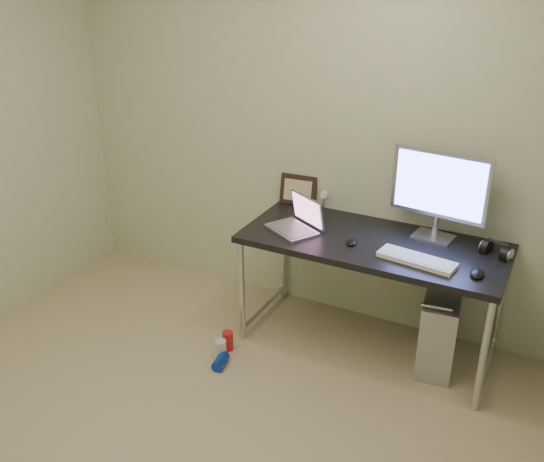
% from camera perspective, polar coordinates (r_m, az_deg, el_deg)
% --- Properties ---
extents(floor, '(3.50, 3.50, 0.00)m').
position_cam_1_polar(floor, '(3.31, -11.08, -20.16)').
color(floor, tan).
rests_on(floor, ground).
extents(wall_back, '(3.50, 0.02, 2.50)m').
position_cam_1_polar(wall_back, '(4.00, 2.96, 9.30)').
color(wall_back, beige).
rests_on(wall_back, ground).
extents(desk, '(1.56, 0.68, 0.75)m').
position_cam_1_polar(desk, '(3.70, 9.42, -2.00)').
color(desk, black).
rests_on(desk, ground).
extents(tower_computer, '(0.26, 0.49, 0.52)m').
position_cam_1_polar(tower_computer, '(3.84, 15.48, -8.88)').
color(tower_computer, silver).
rests_on(tower_computer, ground).
extents(cable_a, '(0.01, 0.16, 0.69)m').
position_cam_1_polar(cable_a, '(4.00, 15.91, -4.90)').
color(cable_a, black).
rests_on(cable_a, ground).
extents(cable_b, '(0.02, 0.11, 0.71)m').
position_cam_1_polar(cable_b, '(3.98, 17.08, -5.54)').
color(cable_b, black).
rests_on(cable_b, ground).
extents(can_red, '(0.09, 0.09, 0.13)m').
position_cam_1_polar(can_red, '(3.93, -4.18, -10.26)').
color(can_red, red).
rests_on(can_red, ground).
extents(can_white, '(0.08, 0.08, 0.13)m').
position_cam_1_polar(can_white, '(3.85, -4.85, -11.07)').
color(can_white, silver).
rests_on(can_white, ground).
extents(can_blue, '(0.09, 0.14, 0.07)m').
position_cam_1_polar(can_blue, '(3.80, -4.87, -12.14)').
color(can_blue, '#0E2DA5').
rests_on(can_blue, ground).
extents(laptop, '(0.39, 0.36, 0.21)m').
position_cam_1_polar(laptop, '(3.74, 2.43, 0.83)').
color(laptop, '#B5B5BC').
rests_on(laptop, desk).
extents(monitor, '(0.58, 0.20, 0.54)m').
position_cam_1_polar(monitor, '(3.66, 15.49, 3.88)').
color(monitor, '#B5B5BC').
rests_on(monitor, desk).
extents(keyboard, '(0.45, 0.20, 0.03)m').
position_cam_1_polar(keyboard, '(3.46, 13.47, -2.64)').
color(keyboard, white).
rests_on(keyboard, desk).
extents(mouse_right, '(0.08, 0.12, 0.04)m').
position_cam_1_polar(mouse_right, '(3.40, 18.77, -3.70)').
color(mouse_right, black).
rests_on(mouse_right, desk).
extents(mouse_left, '(0.09, 0.11, 0.03)m').
position_cam_1_polar(mouse_left, '(3.60, 7.50, -0.94)').
color(mouse_left, black).
rests_on(mouse_left, desk).
extents(headphones, '(0.19, 0.11, 0.11)m').
position_cam_1_polar(headphones, '(3.65, 20.35, -1.73)').
color(headphones, black).
rests_on(headphones, desk).
extents(picture_frame, '(0.26, 0.10, 0.21)m').
position_cam_1_polar(picture_frame, '(4.11, 2.51, 3.89)').
color(picture_frame, black).
rests_on(picture_frame, desk).
extents(webcam, '(0.05, 0.04, 0.13)m').
position_cam_1_polar(webcam, '(4.02, 4.90, 3.25)').
color(webcam, silver).
rests_on(webcam, desk).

